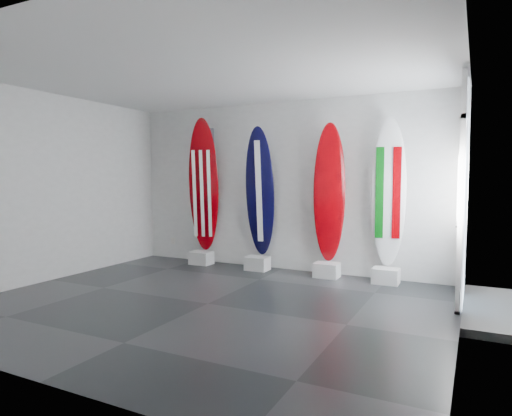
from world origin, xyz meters
The scene contains 16 objects.
floor centered at (0.00, 0.00, 0.00)m, with size 6.00×6.00×0.00m, color black.
ceiling centered at (0.00, 0.00, 3.00)m, with size 6.00×6.00×0.00m, color white.
wall_back centered at (0.00, 2.50, 1.50)m, with size 6.00×6.00×0.00m, color silver.
wall_front centered at (0.00, -2.50, 1.50)m, with size 6.00×6.00×0.00m, color silver.
wall_left centered at (-3.00, 0.00, 1.50)m, with size 5.00×5.00×0.00m, color silver.
wall_right centered at (3.00, 0.00, 1.50)m, with size 5.00×5.00×0.00m, color silver.
display_block_usa centered at (-1.55, 2.18, 0.12)m, with size 0.40×0.30×0.24m, color silver.
surfboard_usa centered at (-1.55, 2.28, 1.50)m, with size 0.57×0.08×2.54m, color #860005.
display_block_navy centered at (-0.36, 2.18, 0.12)m, with size 0.40×0.30×0.24m, color silver.
surfboard_navy centered at (-0.36, 2.28, 1.39)m, with size 0.53×0.08×2.33m, color black.
display_block_swiss centered at (0.93, 2.18, 0.12)m, with size 0.40×0.30×0.24m, color silver.
surfboard_swiss centered at (0.93, 2.28, 1.39)m, with size 0.52×0.08×2.32m, color #860005.
display_block_italy centered at (1.89, 2.18, 0.12)m, with size 0.40×0.30×0.24m, color silver.
surfboard_italy centered at (1.89, 2.28, 1.41)m, with size 0.53×0.08×2.35m, color white.
wall_outlet centered at (-2.45, 2.48, 0.35)m, with size 0.09×0.02×0.13m, color silver.
glass_door centered at (2.97, 1.55, 1.43)m, with size 0.12×1.16×2.85m, color white, non-canonical shape.
Camera 1 is at (3.12, -4.81, 1.66)m, focal length 31.00 mm.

